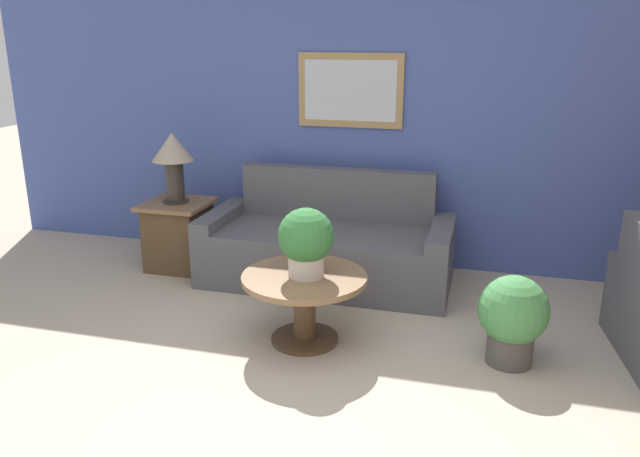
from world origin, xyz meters
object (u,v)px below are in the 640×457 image
Objects in this scene: table_lamp at (173,156)px; potted_plant_on_table at (306,240)px; coffee_table at (304,294)px; potted_plant_floor at (513,316)px; couch_main at (328,247)px; side_table at (178,234)px.

potted_plant_on_table is (1.54, -1.10, -0.29)m from table_lamp.
potted_plant_floor reaches higher than coffee_table.
coffee_table is 0.39m from potted_plant_on_table.
potted_plant_floor is (2.89, -1.03, -0.71)m from table_lamp.
potted_plant_on_table is at bearing -31.55° from coffee_table.
table_lamp is at bearing 144.47° from potted_plant_on_table.
potted_plant_on_table reaches higher than coffee_table.
coffee_table is at bearing -83.24° from couch_main.
potted_plant_floor is at bearing 2.66° from coffee_table.
side_table is (-1.39, -0.05, 0.02)m from couch_main.
potted_plant_on_table is 1.42m from potted_plant_floor.
table_lamp is (-1.52, 1.09, 0.68)m from coffee_table.
side_table is at bearing 144.43° from coffee_table.
coffee_table is (0.13, -1.14, 0.06)m from couch_main.
side_table reaches higher than coffee_table.
side_table is 1.31× the size of potted_plant_on_table.
coffee_table is at bearing -35.57° from side_table.
couch_main is at bearing 144.49° from potted_plant_floor.
side_table is 1.94m from potted_plant_on_table.
potted_plant_on_table is at bearing -35.53° from side_table.
table_lamp is at bearing 144.43° from coffee_table.
potted_plant_floor is (2.89, -1.03, 0.01)m from side_table.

